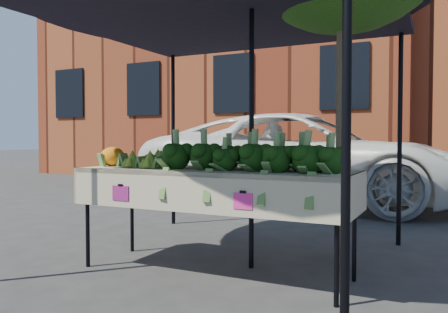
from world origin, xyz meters
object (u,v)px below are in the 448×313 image
vehicle (305,40)px  table (214,221)px  street_tree (344,61)px  canopy (220,116)px

vehicle → table: bearing=-173.4°
table → vehicle: (-0.53, 4.57, 2.49)m
street_tree → vehicle: bearing=111.2°
street_tree → canopy: bearing=-156.5°
table → canopy: size_ratio=0.76×
table → street_tree: (0.92, 0.84, 1.43)m
vehicle → street_tree: bearing=-158.8°
canopy → vehicle: vehicle is taller
table → street_tree: bearing=42.4°
vehicle → street_tree: vehicle is taller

